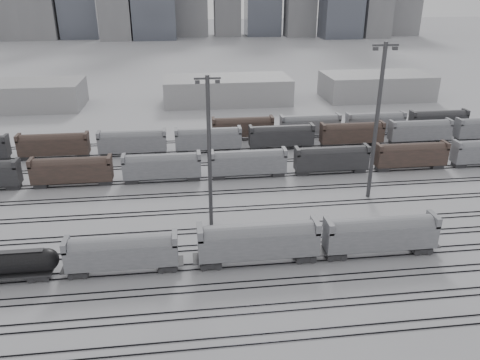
{
  "coord_description": "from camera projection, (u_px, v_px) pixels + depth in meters",
  "views": [
    {
      "loc": [
        -4.52,
        -53.81,
        36.33
      ],
      "look_at": [
        4.94,
        21.27,
        4.0
      ],
      "focal_mm": 35.0,
      "sensor_mm": 36.0,
      "label": 1
    }
  ],
  "objects": [
    {
      "name": "hopper_car_a",
      "position": [
        122.0,
        251.0,
        61.98
      ],
      "size": [
        14.76,
        2.93,
        5.28
      ],
      "color": "#27272A",
      "rests_on": "ground"
    },
    {
      "name": "warehouse_right",
      "position": [
        376.0,
        86.0,
        155.89
      ],
      "size": [
        35.0,
        18.0,
        8.0
      ],
      "primitive_type": "cube",
      "color": "#9E9EA0",
      "rests_on": "ground"
    },
    {
      "name": "warehouse_mid",
      "position": [
        227.0,
        90.0,
        150.14
      ],
      "size": [
        40.0,
        18.0,
        8.0
      ],
      "primitive_type": "cube",
      "color": "#9E9EA0",
      "rests_on": "ground"
    },
    {
      "name": "bg_string_far",
      "position": [
        343.0,
        125.0,
        117.96
      ],
      "size": [
        66.0,
        3.0,
        5.6
      ],
      "color": "#4A362F",
      "rests_on": "ground"
    },
    {
      "name": "hopper_car_b",
      "position": [
        258.0,
        240.0,
        63.92
      ],
      "size": [
        16.66,
        3.31,
        5.96
      ],
      "color": "#27272A",
      "rests_on": "ground"
    },
    {
      "name": "tracks",
      "position": [
        214.0,
        211.0,
        79.82
      ],
      "size": [
        220.0,
        71.5,
        0.16
      ],
      "color": "black",
      "rests_on": "ground"
    },
    {
      "name": "bg_string_near",
      "position": [
        249.0,
        164.0,
        92.9
      ],
      "size": [
        151.0,
        3.0,
        5.6
      ],
      "color": "gray",
      "rests_on": "ground"
    },
    {
      "name": "light_mast_d",
      "position": [
        377.0,
        119.0,
        79.69
      ],
      "size": [
        4.38,
        0.7,
        27.38
      ],
      "color": "#3D3D3F",
      "rests_on": "ground"
    },
    {
      "name": "bg_string_mid",
      "position": [
        281.0,
        137.0,
        108.65
      ],
      "size": [
        151.0,
        3.0,
        5.6
      ],
      "color": "#27272A",
      "rests_on": "ground"
    },
    {
      "name": "hopper_car_c",
      "position": [
        381.0,
        233.0,
        65.98
      ],
      "size": [
        16.11,
        3.2,
        5.76
      ],
      "color": "#27272A",
      "rests_on": "ground"
    },
    {
      "name": "ground",
      "position": [
        224.0,
        269.0,
        63.89
      ],
      "size": [
        900.0,
        900.0,
        0.0
      ],
      "primitive_type": "plane",
      "color": "silver",
      "rests_on": "ground"
    },
    {
      "name": "light_mast_c",
      "position": [
        209.0,
        150.0,
        70.69
      ],
      "size": [
        3.84,
        0.61,
        24.02
      ],
      "color": "#3D3D3F",
      "rests_on": "ground"
    }
  ]
}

